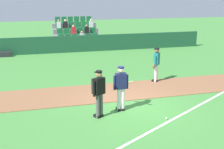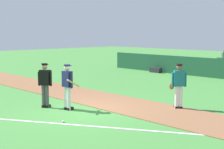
% 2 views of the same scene
% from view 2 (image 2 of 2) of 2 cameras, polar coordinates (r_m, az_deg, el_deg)
% --- Properties ---
extents(ground_plane, '(80.00, 80.00, 0.00)m').
position_cam_2_polar(ground_plane, '(12.92, -5.28, -6.09)').
color(ground_plane, '#42843A').
extents(infield_dirt_path, '(28.00, 2.60, 0.03)m').
position_cam_2_polar(infield_dirt_path, '(14.16, 0.83, -4.81)').
color(infield_dirt_path, brown).
rests_on(infield_dirt_path, ground).
extents(foul_line_chalk, '(10.35, 6.24, 0.01)m').
position_cam_2_polar(foul_line_chalk, '(10.45, 2.95, -9.27)').
color(foul_line_chalk, white).
rests_on(foul_line_chalk, ground).
extents(batter_navy_jersey, '(0.70, 0.77, 1.76)m').
position_cam_2_polar(batter_navy_jersey, '(12.87, -7.57, -1.78)').
color(batter_navy_jersey, white).
rests_on(batter_navy_jersey, ground).
extents(umpire_home_plate, '(0.54, 0.46, 1.76)m').
position_cam_2_polar(umpire_home_plate, '(13.42, -11.28, -1.35)').
color(umpire_home_plate, '#4C4C4C').
rests_on(umpire_home_plate, ground).
extents(runner_teal_jersey, '(0.54, 0.52, 1.76)m').
position_cam_2_polar(runner_teal_jersey, '(13.19, 11.23, -1.67)').
color(runner_teal_jersey, white).
rests_on(runner_teal_jersey, ground).
extents(baseball, '(0.07, 0.07, 0.07)m').
position_cam_2_polar(baseball, '(11.31, -8.30, -7.89)').
color(baseball, white).
rests_on(baseball, ground).
extents(equipment_bag, '(0.90, 0.36, 0.36)m').
position_cam_2_polar(equipment_bag, '(24.84, 7.44, 0.75)').
color(equipment_bag, '#232328').
rests_on(equipment_bag, ground).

